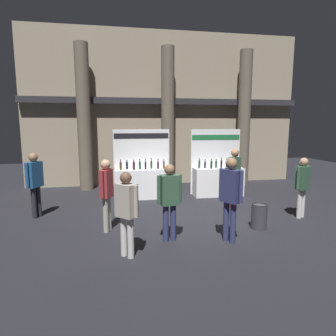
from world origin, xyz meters
TOP-DOWN VIEW (x-y plane):
  - ground_plane at (0.00, 0.00)m, footprint 24.00×24.00m
  - hall_colonnade at (0.00, 4.39)m, footprint 11.19×1.10m
  - exhibitor_booth_0 at (-1.15, 2.19)m, footprint 1.91×0.66m
  - exhibitor_booth_1 at (1.48, 2.10)m, footprint 1.80×0.66m
  - trash_bin at (1.35, -1.22)m, footprint 0.37×0.37m
  - visitor_0 at (-2.23, -0.77)m, footprint 0.32×0.45m
  - visitor_1 at (-1.81, -2.17)m, footprint 0.44×0.44m
  - visitor_2 at (-0.90, -1.58)m, footprint 0.54×0.28m
  - visitor_3 at (0.35, -1.83)m, footprint 0.42×0.50m
  - visitor_4 at (-4.13, 0.58)m, footprint 0.40×0.51m
  - visitor_5 at (1.42, 0.51)m, footprint 0.45×0.33m
  - visitor_6 at (2.85, -0.64)m, footprint 0.48×0.39m

SIDE VIEW (x-z plane):
  - ground_plane at x=0.00m, z-range 0.00..0.00m
  - trash_bin at x=1.35m, z-range 0.00..0.61m
  - exhibitor_booth_1 at x=1.48m, z-range -0.56..1.75m
  - exhibitor_booth_0 at x=-1.15m, z-range -0.56..1.76m
  - visitor_6 at x=2.85m, z-range 0.15..1.77m
  - visitor_1 at x=-1.81m, z-range 0.15..1.78m
  - visitor_0 at x=-2.23m, z-range 0.14..1.84m
  - visitor_2 at x=-0.90m, z-range 0.16..1.82m
  - visitor_4 at x=-4.13m, z-range 0.18..1.92m
  - visitor_5 at x=1.42m, z-range 0.16..1.94m
  - visitor_3 at x=0.35m, z-range 0.19..2.00m
  - hall_colonnade at x=0.00m, z-range -0.07..6.10m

